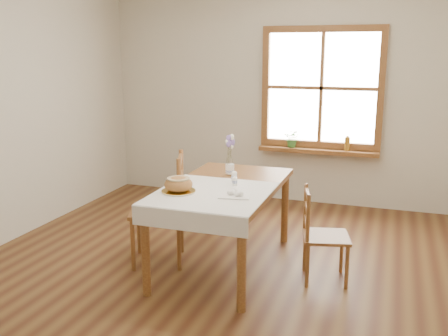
# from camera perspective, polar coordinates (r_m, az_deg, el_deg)

# --- Properties ---
(ground) EXTENTS (5.00, 5.00, 0.00)m
(ground) POSITION_cam_1_polar(r_m,az_deg,el_deg) (4.34, -1.32, -12.52)
(ground) COLOR brown
(ground) RESTS_ON ground
(room_walls) EXTENTS (4.60, 5.10, 2.65)m
(room_walls) POSITION_cam_1_polar(r_m,az_deg,el_deg) (3.91, -1.46, 10.61)
(room_walls) COLOR beige
(room_walls) RESTS_ON ground
(window) EXTENTS (1.46, 0.08, 1.46)m
(window) POSITION_cam_1_polar(r_m,az_deg,el_deg) (6.21, 11.09, 8.96)
(window) COLOR olive
(window) RESTS_ON ground
(window_sill) EXTENTS (1.46, 0.20, 0.05)m
(window_sill) POSITION_cam_1_polar(r_m,az_deg,el_deg) (6.24, 10.69, 1.95)
(window_sill) COLOR olive
(window_sill) RESTS_ON ground
(dining_table) EXTENTS (0.90, 1.60, 0.75)m
(dining_table) POSITION_cam_1_polar(r_m,az_deg,el_deg) (4.37, 0.00, -3.00)
(dining_table) COLOR olive
(dining_table) RESTS_ON ground
(table_linen) EXTENTS (0.91, 0.99, 0.01)m
(table_linen) POSITION_cam_1_polar(r_m,az_deg,el_deg) (4.07, -1.40, -2.92)
(table_linen) COLOR white
(table_linen) RESTS_ON dining_table
(chair_left) EXTENTS (0.63, 0.61, 1.00)m
(chair_left) POSITION_cam_1_polar(r_m,az_deg,el_deg) (4.54, -7.63, -4.64)
(chair_left) COLOR olive
(chair_left) RESTS_ON ground
(chair_right) EXTENTS (0.46, 0.45, 0.79)m
(chair_right) POSITION_cam_1_polar(r_m,az_deg,el_deg) (4.26, 11.60, -7.55)
(chair_right) COLOR olive
(chair_right) RESTS_ON ground
(bread_plate) EXTENTS (0.34, 0.34, 0.01)m
(bread_plate) POSITION_cam_1_polar(r_m,az_deg,el_deg) (4.10, -5.21, -2.67)
(bread_plate) COLOR white
(bread_plate) RESTS_ON table_linen
(bread_loaf) EXTENTS (0.23, 0.23, 0.13)m
(bread_loaf) POSITION_cam_1_polar(r_m,az_deg,el_deg) (4.08, -5.24, -1.71)
(bread_loaf) COLOR #AB783C
(bread_loaf) RESTS_ON bread_plate
(egg_napkin) EXTENTS (0.28, 0.25, 0.01)m
(egg_napkin) POSITION_cam_1_polar(r_m,az_deg,el_deg) (3.97, 1.25, -3.15)
(egg_napkin) COLOR white
(egg_napkin) RESTS_ON table_linen
(eggs) EXTENTS (0.22, 0.20, 0.04)m
(eggs) POSITION_cam_1_polar(r_m,az_deg,el_deg) (3.96, 1.25, -2.79)
(eggs) COLOR white
(eggs) RESTS_ON egg_napkin
(salt_shaker) EXTENTS (0.05, 0.05, 0.08)m
(salt_shaker) POSITION_cam_1_polar(r_m,az_deg,el_deg) (4.27, 1.24, -1.49)
(salt_shaker) COLOR white
(salt_shaker) RESTS_ON table_linen
(pepper_shaker) EXTENTS (0.07, 0.07, 0.10)m
(pepper_shaker) POSITION_cam_1_polar(r_m,az_deg,el_deg) (4.39, 1.17, -0.97)
(pepper_shaker) COLOR white
(pepper_shaker) RESTS_ON table_linen
(flower_vase) EXTENTS (0.10, 0.10, 0.09)m
(flower_vase) POSITION_cam_1_polar(r_m,az_deg,el_deg) (4.69, 0.67, -0.21)
(flower_vase) COLOR white
(flower_vase) RESTS_ON dining_table
(lavender_bouquet) EXTENTS (0.15, 0.15, 0.28)m
(lavender_bouquet) POSITION_cam_1_polar(r_m,az_deg,el_deg) (4.65, 0.68, 2.00)
(lavender_bouquet) COLOR #795FA9
(lavender_bouquet) RESTS_ON flower_vase
(potted_plant) EXTENTS (0.23, 0.25, 0.17)m
(potted_plant) POSITION_cam_1_polar(r_m,az_deg,el_deg) (6.27, 7.84, 3.13)
(potted_plant) COLOR #366F2C
(potted_plant) RESTS_ON window_sill
(amber_bottle) EXTENTS (0.08, 0.08, 0.18)m
(amber_bottle) POSITION_cam_1_polar(r_m,az_deg,el_deg) (6.18, 13.91, 2.77)
(amber_bottle) COLOR #9C691C
(amber_bottle) RESTS_ON window_sill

